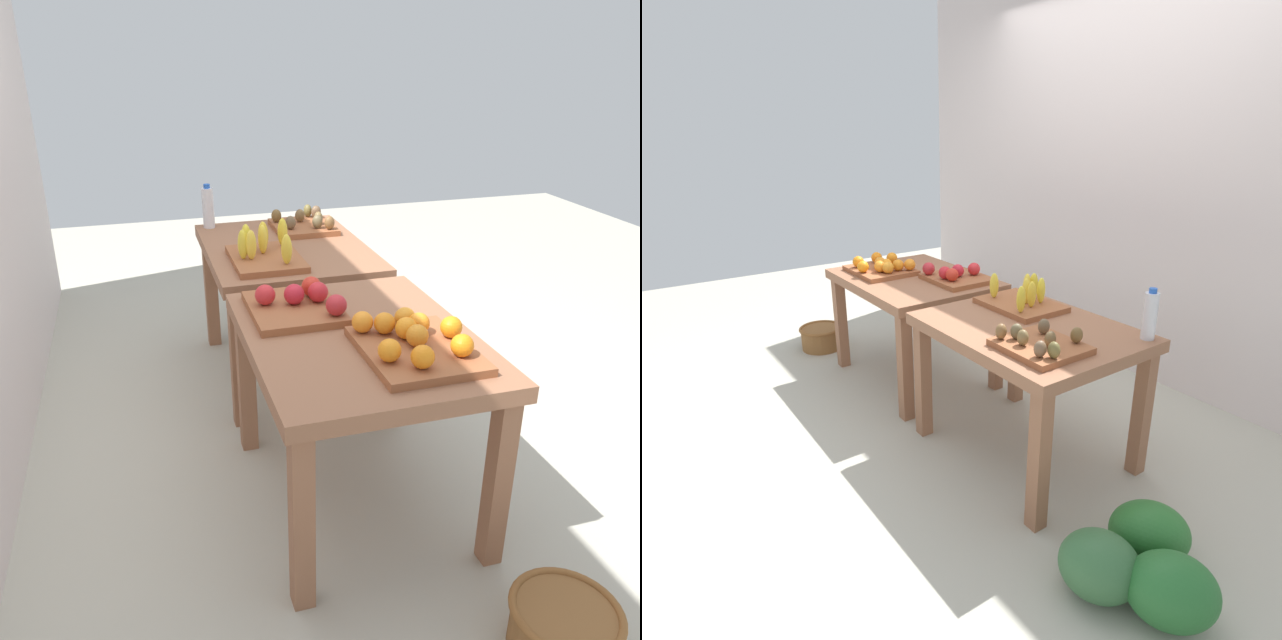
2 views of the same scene
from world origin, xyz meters
TOP-DOWN VIEW (x-y plane):
  - ground_plane at (0.00, 0.00)m, footprint 8.00×8.00m
  - display_table_left at (-0.56, 0.00)m, footprint 1.04×0.80m
  - display_table_right at (0.56, 0.00)m, footprint 1.04×0.80m
  - orange_bin at (-0.76, -0.13)m, footprint 0.44×0.37m
  - apple_bin at (-0.31, 0.16)m, footprint 0.40×0.34m
  - banana_crate at (0.33, 0.15)m, footprint 0.44×0.32m
  - kiwi_bin at (0.81, -0.17)m, footprint 0.36×0.32m
  - water_bottle at (1.01, 0.33)m, footprint 0.06×0.06m
  - watermelon_pile at (1.49, -0.26)m, footprint 0.63×0.67m
  - wicker_basket at (-1.42, -0.35)m, footprint 0.33×0.33m

SIDE VIEW (x-z plane):
  - ground_plane at x=0.00m, z-range 0.00..0.00m
  - wicker_basket at x=-1.42m, z-range 0.01..0.18m
  - watermelon_pile at x=1.49m, z-range 0.00..0.26m
  - display_table_left at x=-0.56m, z-range 0.26..0.98m
  - display_table_right at x=0.56m, z-range 0.26..0.98m
  - kiwi_bin at x=0.81m, z-range 0.70..0.80m
  - apple_bin at x=-0.31m, z-range 0.70..0.81m
  - orange_bin at x=-0.76m, z-range 0.71..0.81m
  - banana_crate at x=0.33m, z-range 0.68..0.85m
  - water_bottle at x=1.01m, z-range 0.71..0.96m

